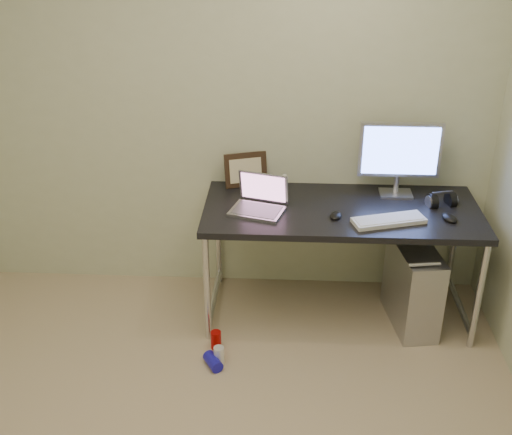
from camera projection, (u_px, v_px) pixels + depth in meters
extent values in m
cube|color=beige|center=(217.00, 108.00, 3.99)|extent=(3.50, 0.02, 2.50)
cube|color=black|center=(342.00, 211.00, 3.87)|extent=(1.66, 0.73, 0.04)
cylinder|color=silver|center=(207.00, 289.00, 3.78)|extent=(0.04, 0.04, 0.71)
cylinder|color=silver|center=(218.00, 237.00, 4.36)|extent=(0.04, 0.04, 0.71)
cylinder|color=silver|center=(479.00, 297.00, 3.71)|extent=(0.04, 0.04, 0.71)
cylinder|color=silver|center=(454.00, 243.00, 4.29)|extent=(0.04, 0.04, 0.71)
cylinder|color=silver|center=(214.00, 297.00, 4.20)|extent=(0.04, 0.65, 0.04)
cylinder|color=silver|center=(459.00, 304.00, 4.12)|extent=(0.04, 0.65, 0.04)
cube|color=#ACACB1|center=(412.00, 286.00, 3.98)|extent=(0.30, 0.54, 0.53)
cylinder|color=#B6B5BD|center=(424.00, 264.00, 3.66)|extent=(0.19, 0.05, 0.03)
cylinder|color=#B6B5BD|center=(412.00, 229.00, 4.04)|extent=(0.19, 0.05, 0.03)
cylinder|color=black|center=(397.00, 236.00, 4.28)|extent=(0.01, 0.16, 0.69)
cylinder|color=black|center=(411.00, 240.00, 4.26)|extent=(0.02, 0.11, 0.71)
cylinder|color=#A90906|center=(216.00, 340.00, 3.83)|extent=(0.07, 0.07, 0.11)
cylinder|color=white|center=(219.00, 355.00, 3.71)|extent=(0.08, 0.08, 0.11)
cylinder|color=#1B17BA|center=(213.00, 362.00, 3.69)|extent=(0.13, 0.15, 0.07)
cube|color=#B6B5BD|center=(257.00, 211.00, 3.80)|extent=(0.35, 0.29, 0.02)
cube|color=slate|center=(257.00, 210.00, 3.80)|extent=(0.31, 0.25, 0.00)
cube|color=#94969C|center=(263.00, 187.00, 3.86)|extent=(0.30, 0.13, 0.20)
cube|color=#7E4C69|center=(263.00, 188.00, 3.85)|extent=(0.27, 0.11, 0.17)
cube|color=#B6B5BD|center=(396.00, 194.00, 4.03)|extent=(0.20, 0.15, 0.01)
cylinder|color=#B6B5BD|center=(396.00, 183.00, 4.02)|extent=(0.03, 0.03, 0.11)
cube|color=#B6B5BD|center=(400.00, 150.00, 3.91)|extent=(0.50, 0.04, 0.35)
cube|color=#506FE4|center=(401.00, 151.00, 3.89)|extent=(0.45, 0.01, 0.30)
cube|color=silver|center=(389.00, 221.00, 3.68)|extent=(0.44, 0.25, 0.03)
ellipsoid|color=black|center=(450.00, 217.00, 3.71)|extent=(0.11, 0.14, 0.04)
ellipsoid|color=black|center=(336.00, 214.00, 3.74)|extent=(0.09, 0.12, 0.04)
cylinder|color=black|center=(431.00, 201.00, 3.89)|extent=(0.07, 0.11, 0.10)
cylinder|color=black|center=(452.00, 201.00, 3.88)|extent=(0.07, 0.11, 0.10)
cube|color=black|center=(443.00, 193.00, 3.86)|extent=(0.13, 0.05, 0.01)
cube|color=black|center=(246.00, 170.00, 4.11)|extent=(0.28, 0.16, 0.22)
cylinder|color=silver|center=(285.00, 185.00, 4.07)|extent=(0.01, 0.01, 0.08)
cylinder|color=silver|center=(285.00, 177.00, 4.05)|extent=(0.04, 0.04, 0.04)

